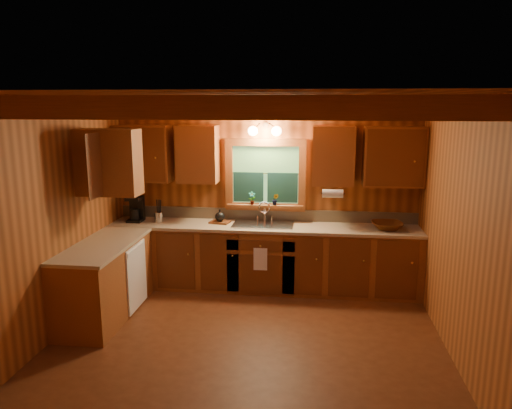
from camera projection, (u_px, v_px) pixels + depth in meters
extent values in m
plane|color=#582C15|center=(247.00, 342.00, 5.22)|extent=(4.20, 4.20, 0.00)
plane|color=brown|center=(246.00, 95.00, 4.69)|extent=(4.20, 4.20, 0.00)
plane|color=brown|center=(266.00, 192.00, 6.80)|extent=(4.20, 0.00, 4.20)
plane|color=brown|center=(204.00, 297.00, 3.11)|extent=(4.20, 0.00, 4.20)
plane|color=brown|center=(53.00, 219.00, 5.21)|extent=(0.00, 3.80, 3.80)
plane|color=brown|center=(460.00, 232.00, 4.70)|extent=(0.00, 3.80, 3.80)
cube|color=brown|center=(223.00, 108.00, 3.54)|extent=(4.20, 0.14, 0.18)
cube|color=brown|center=(240.00, 107.00, 4.32)|extent=(4.20, 0.14, 0.18)
cube|color=brown|center=(251.00, 106.00, 5.10)|extent=(4.20, 0.14, 0.18)
cube|color=brown|center=(260.00, 106.00, 5.88)|extent=(4.20, 0.14, 0.18)
cube|color=brown|center=(263.00, 258.00, 6.68)|extent=(4.20, 0.62, 0.86)
cube|color=brown|center=(105.00, 281.00, 5.81)|extent=(0.62, 1.60, 0.86)
cube|color=tan|center=(263.00, 227.00, 6.58)|extent=(4.20, 0.66, 0.04)
cube|color=tan|center=(103.00, 245.00, 5.72)|extent=(0.64, 1.60, 0.04)
cube|color=tan|center=(265.00, 215.00, 6.85)|extent=(4.20, 0.02, 0.16)
cube|color=white|center=(137.00, 276.00, 5.97)|extent=(0.02, 0.60, 0.80)
cube|color=brown|center=(143.00, 153.00, 6.73)|extent=(0.78, 0.34, 0.78)
cube|color=brown|center=(198.00, 154.00, 6.63)|extent=(0.55, 0.34, 0.78)
cube|color=brown|center=(333.00, 156.00, 6.41)|extent=(0.55, 0.34, 0.78)
cube|color=brown|center=(394.00, 157.00, 6.32)|extent=(0.78, 0.34, 0.78)
cube|color=brown|center=(93.00, 162.00, 5.74)|extent=(0.34, 1.10, 0.78)
cube|color=brown|center=(266.00, 142.00, 6.62)|extent=(1.12, 0.08, 0.10)
cube|color=brown|center=(265.00, 207.00, 6.80)|extent=(1.12, 0.08, 0.10)
cube|color=brown|center=(229.00, 174.00, 6.77)|extent=(0.10, 0.08, 0.80)
cube|color=brown|center=(302.00, 176.00, 6.65)|extent=(0.10, 0.08, 0.80)
cube|color=#457D34|center=(266.00, 175.00, 6.74)|extent=(0.92, 0.01, 0.80)
cube|color=#11312E|center=(248.00, 187.00, 6.78)|extent=(0.42, 0.02, 0.42)
cube|color=#11312E|center=(282.00, 188.00, 6.73)|extent=(0.42, 0.02, 0.42)
cylinder|color=black|center=(265.00, 173.00, 6.71)|extent=(0.92, 0.01, 0.01)
cube|color=brown|center=(265.00, 206.00, 6.76)|extent=(1.06, 0.14, 0.04)
cylinder|color=black|center=(266.00, 125.00, 6.57)|extent=(0.08, 0.03, 0.08)
cylinder|color=black|center=(258.00, 126.00, 6.52)|extent=(0.09, 0.17, 0.08)
cylinder|color=black|center=(273.00, 126.00, 6.50)|extent=(0.09, 0.17, 0.08)
sphere|color=#FFE0A5|center=(253.00, 131.00, 6.49)|extent=(0.13, 0.13, 0.13)
sphere|color=#FFE0A5|center=(277.00, 131.00, 6.45)|extent=(0.13, 0.13, 0.13)
cylinder|color=white|center=(333.00, 193.00, 6.31)|extent=(0.27, 0.11, 0.11)
cube|color=white|center=(260.00, 259.00, 6.34)|extent=(0.18, 0.01, 0.30)
cube|color=silver|center=(263.00, 225.00, 6.59)|extent=(0.82, 0.48, 0.02)
cube|color=#262628|center=(249.00, 229.00, 6.62)|extent=(0.34, 0.40, 0.14)
cube|color=#262628|center=(277.00, 230.00, 6.58)|extent=(0.34, 0.40, 0.14)
cylinder|color=silver|center=(265.00, 214.00, 6.74)|extent=(0.04, 0.04, 0.22)
torus|color=silver|center=(264.00, 207.00, 6.66)|extent=(0.16, 0.02, 0.16)
cube|color=black|center=(136.00, 220.00, 6.79)|extent=(0.20, 0.24, 0.03)
cube|color=black|center=(137.00, 207.00, 6.83)|extent=(0.20, 0.09, 0.33)
cube|color=black|center=(134.00, 199.00, 6.71)|extent=(0.20, 0.22, 0.04)
cylinder|color=black|center=(135.00, 214.00, 6.74)|extent=(0.12, 0.12, 0.14)
cylinder|color=silver|center=(159.00, 217.00, 6.73)|extent=(0.11, 0.11, 0.14)
cylinder|color=black|center=(157.00, 207.00, 6.69)|extent=(0.03, 0.04, 0.21)
cylinder|color=black|center=(158.00, 207.00, 6.70)|extent=(0.01, 0.01, 0.21)
cylinder|color=black|center=(160.00, 207.00, 6.71)|extent=(0.03, 0.04, 0.21)
cylinder|color=black|center=(161.00, 207.00, 6.72)|extent=(0.04, 0.05, 0.21)
cube|color=#5E2D14|center=(220.00, 222.00, 6.70)|extent=(0.30, 0.24, 0.02)
sphere|color=black|center=(220.00, 217.00, 6.68)|extent=(0.13, 0.13, 0.13)
cylinder|color=black|center=(220.00, 211.00, 6.66)|extent=(0.02, 0.02, 0.04)
imported|color=#48230C|center=(387.00, 226.00, 6.35)|extent=(0.44, 0.44, 0.10)
imported|color=#5E2D14|center=(252.00, 198.00, 6.73)|extent=(0.11, 0.09, 0.19)
imported|color=#5E2D14|center=(275.00, 199.00, 6.69)|extent=(0.10, 0.08, 0.16)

